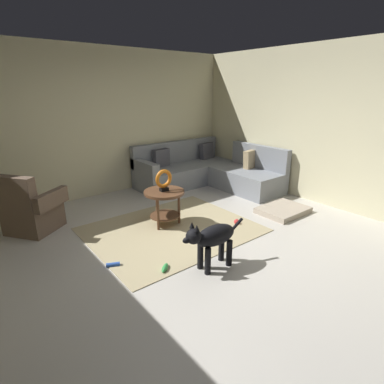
{
  "coord_description": "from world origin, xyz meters",
  "views": [
    {
      "loc": [
        -2.15,
        -2.66,
        1.97
      ],
      "look_at": [
        0.45,
        0.6,
        0.55
      ],
      "focal_mm": 28.53,
      "sensor_mm": 36.0,
      "label": 1
    }
  ],
  "objects": [
    {
      "name": "dog_bed_mat",
      "position": [
        1.98,
        0.08,
        0.04
      ],
      "size": [
        0.8,
        0.6,
        0.09
      ],
      "primitive_type": "cube",
      "color": "#B2A38E",
      "rests_on": "ground_plane"
    },
    {
      "name": "side_table",
      "position": [
        0.18,
        0.92,
        0.42
      ],
      "size": [
        0.6,
        0.6,
        0.54
      ],
      "color": "brown",
      "rests_on": "ground_plane"
    },
    {
      "name": "wall_right",
      "position": [
        2.94,
        0.0,
        1.35
      ],
      "size": [
        0.12,
        6.0,
        2.7
      ],
      "primitive_type": "cube",
      "color": "beige",
      "rests_on": "ground_plane"
    },
    {
      "name": "wall_back",
      "position": [
        0.0,
        2.94,
        1.35
      ],
      "size": [
        6.0,
        0.12,
        2.7
      ],
      "primitive_type": "cube",
      "color": "beige",
      "rests_on": "ground_plane"
    },
    {
      "name": "area_rug",
      "position": [
        0.15,
        0.7,
        0.01
      ],
      "size": [
        2.3,
        1.9,
        0.01
      ],
      "primitive_type": "cube",
      "color": "tan",
      "rests_on": "ground_plane"
    },
    {
      "name": "dog_toy_bone",
      "position": [
        -0.51,
        -0.11,
        0.03
      ],
      "size": [
        0.18,
        0.16,
        0.06
      ],
      "primitive_type": "ellipsoid",
      "rotation": [
        0.0,
        0.0,
        0.72
      ],
      "color": "green",
      "rests_on": "ground_plane"
    },
    {
      "name": "armchair",
      "position": [
        -1.45,
        1.92,
        0.32
      ],
      "size": [
        0.96,
        1.0,
        0.88
      ],
      "rotation": [
        0.0,
        0.0,
        -0.94
      ],
      "color": "brown",
      "rests_on": "ground_plane"
    },
    {
      "name": "dog_toy_ball",
      "position": [
        1.04,
        0.24,
        0.04
      ],
      "size": [
        0.08,
        0.08,
        0.08
      ],
      "primitive_type": "sphere",
      "color": "red",
      "rests_on": "ground_plane"
    },
    {
      "name": "torus_sculpture",
      "position": [
        0.18,
        0.92,
        0.71
      ],
      "size": [
        0.28,
        0.08,
        0.33
      ],
      "color": "black",
      "rests_on": "side_table"
    },
    {
      "name": "ground_plane",
      "position": [
        0.0,
        0.0,
        -0.05
      ],
      "size": [
        6.0,
        6.0,
        0.1
      ],
      "primitive_type": "cube",
      "color": "beige"
    },
    {
      "name": "dog",
      "position": [
        -0.06,
        -0.41,
        0.38
      ],
      "size": [
        0.85,
        0.25,
        0.63
      ],
      "rotation": [
        0.0,
        0.0,
        1.5
      ],
      "color": "black",
      "rests_on": "ground_plane"
    },
    {
      "name": "sectional_couch",
      "position": [
        1.99,
        2.01,
        0.29
      ],
      "size": [
        2.2,
        2.25,
        0.88
      ],
      "color": "gray",
      "rests_on": "ground_plane"
    },
    {
      "name": "dog_toy_rope",
      "position": [
        -0.94,
        0.32,
        0.03
      ],
      "size": [
        0.16,
        0.11,
        0.05
      ],
      "primitive_type": "cylinder",
      "rotation": [
        0.0,
        1.57,
        2.72
      ],
      "color": "blue",
      "rests_on": "ground_plane"
    }
  ]
}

